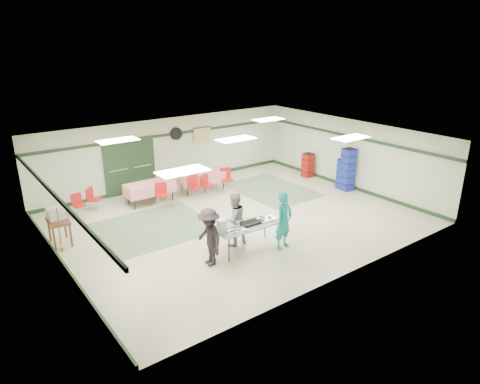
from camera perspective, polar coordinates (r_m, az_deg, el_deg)
floor at (r=14.15m, az=-0.52°, el=-3.58°), size 11.00×11.00×0.00m
ceiling at (r=13.31m, az=-0.55°, el=7.16°), size 11.00×11.00×0.00m
wall_back at (r=17.36m, az=-9.35°, el=5.33°), size 11.00×0.00×11.00m
wall_front at (r=10.61m, az=13.98°, el=-4.53°), size 11.00×0.00×11.00m
wall_left at (r=11.53m, az=-23.25°, el=-3.60°), size 0.00×9.00×9.00m
wall_right at (r=17.35m, az=14.37°, el=4.96°), size 0.00×9.00×9.00m
trim_back at (r=17.18m, az=-9.44°, el=7.57°), size 11.00×0.06×0.10m
baseboard_back at (r=17.70m, az=-9.08°, el=1.27°), size 11.00×0.06×0.12m
trim_left at (r=11.30m, az=-23.58°, el=-0.30°), size 0.06×9.00×0.10m
baseboard_left at (r=12.08m, az=-22.28°, el=-9.20°), size 0.06×9.00×0.12m
trim_right at (r=17.17m, az=14.50°, el=7.20°), size 0.06×9.00×0.10m
baseboard_right at (r=17.69m, az=13.95°, el=0.91°), size 0.06×9.00×0.12m
green_patch_a at (r=13.79m, az=-11.46°, el=-4.63°), size 3.50×3.00×0.01m
green_patch_b at (r=16.86m, az=4.17°, el=0.32°), size 2.50×3.50×0.01m
double_door_left at (r=16.54m, az=-15.96°, el=3.01°), size 0.90×0.06×2.10m
double_door_right at (r=16.88m, az=-12.96°, el=3.61°), size 0.90×0.06×2.10m
door_frame at (r=16.68m, az=-14.43°, el=3.30°), size 2.00×0.03×2.15m
wall_fan at (r=17.29m, az=-8.50°, el=7.70°), size 0.50×0.10×0.50m
scroll_banner at (r=17.91m, az=-5.07°, el=7.60°), size 0.80×0.02×0.60m
serving_table at (r=11.89m, az=1.09°, el=-4.51°), size 2.02×0.85×0.76m
sheet_tray_right at (r=12.22m, az=3.44°, el=-3.57°), size 0.62×0.48×0.02m
sheet_tray_mid at (r=11.93m, az=0.48°, el=-4.14°), size 0.61×0.47×0.02m
sheet_tray_left at (r=11.50m, az=-0.45°, el=-5.10°), size 0.53×0.41×0.02m
baking_pan at (r=11.86m, az=1.41°, el=-4.14°), size 0.53×0.34×0.08m
foam_box_stack at (r=11.35m, az=-2.43°, el=-4.55°), size 0.22×0.21×0.35m
volunteer_teal at (r=12.01m, az=5.86°, el=-3.79°), size 0.68×0.53×1.66m
volunteer_grey at (r=12.13m, az=-0.80°, el=-3.64°), size 0.78×0.61×1.57m
volunteer_dark at (r=11.10m, az=-4.13°, el=-6.03°), size 0.68×1.07×1.58m
dining_table_a at (r=16.62m, az=-5.07°, el=2.06°), size 1.91×1.00×0.77m
dining_table_b at (r=15.65m, az=-11.93°, el=0.56°), size 1.75×0.78×0.77m
chair_a at (r=16.10m, az=-4.48°, el=1.23°), size 0.48×0.48×0.82m
chair_b at (r=15.83m, az=-6.16°, el=0.98°), size 0.45×0.45×0.88m
chair_c at (r=16.56m, az=-1.86°, el=2.02°), size 0.52×0.52×0.91m
chair_d at (r=15.24m, az=-10.43°, el=-0.03°), size 0.51×0.51×0.86m
chair_loose_a at (r=15.45m, az=-19.09°, el=-0.60°), size 0.55×0.55×0.84m
chair_loose_b at (r=15.16m, az=-20.79°, el=-1.34°), size 0.42×0.42×0.79m
crate_stack_blue_a at (r=17.06m, az=14.16°, el=2.92°), size 0.48×0.48×1.67m
crate_stack_red at (r=18.50m, az=9.03°, el=3.56°), size 0.40×0.40×1.03m
crate_stack_blue_b at (r=17.27m, az=13.50°, el=2.35°), size 0.44×0.44×1.19m
printer_table at (r=13.26m, az=-23.05°, el=-3.92°), size 0.60×0.88×0.74m
office_printer at (r=13.28m, az=-23.35°, el=-2.60°), size 0.47×0.42×0.35m
broom at (r=12.92m, az=-23.00°, el=-4.44°), size 0.04×0.21×1.26m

